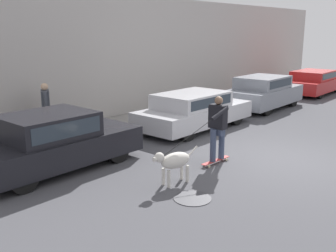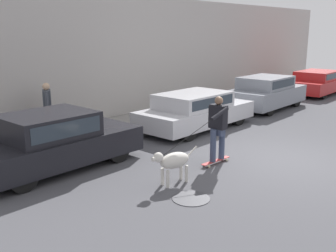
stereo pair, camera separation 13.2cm
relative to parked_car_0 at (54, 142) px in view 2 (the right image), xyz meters
The scene contains 11 objects.
ground_plane 5.53m from the parked_car_0, 40.52° to the right, with size 36.00×36.00×0.00m, color #47474C.
back_wall 5.42m from the parked_car_0, 36.59° to the left, with size 32.00×0.30×4.37m.
sidewalk_curb 4.65m from the parked_car_0, 25.25° to the left, with size 30.00×1.92×0.14m.
parked_car_0 is the anchor object (origin of this frame).
parked_car_1 5.21m from the parked_car_0, ahead, with size 4.31×1.80×1.20m.
parked_car_2 9.82m from the parked_car_0, ahead, with size 3.98×1.86×1.34m.
parked_car_3 15.00m from the parked_car_0, ahead, with size 4.31×1.92×1.18m.
dog 2.92m from the parked_car_0, 66.44° to the right, with size 1.18×0.45×0.77m.
skateboarder 3.86m from the parked_car_0, 42.04° to the right, with size 2.52×0.59×1.65m.
pedestrian_with_bag 2.52m from the parked_car_0, 62.03° to the left, with size 0.46×0.66×1.57m.
manhole_cover 3.59m from the parked_car_0, 76.28° to the right, with size 0.74×0.74×0.01m.
Camera 2 is at (-8.77, -4.31, 3.16)m, focal length 42.00 mm.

